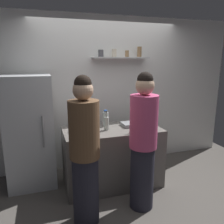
# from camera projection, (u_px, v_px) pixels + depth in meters

# --- Properties ---
(ground_plane) EXTENTS (5.28, 5.28, 0.00)m
(ground_plane) POSITION_uv_depth(u_px,v_px,m) (131.00, 198.00, 3.16)
(ground_plane) COLOR #59544F
(back_wall_assembly) EXTENTS (4.80, 0.32, 2.60)m
(back_wall_assembly) POSITION_uv_depth(u_px,v_px,m) (106.00, 93.00, 4.02)
(back_wall_assembly) COLOR white
(back_wall_assembly) RESTS_ON ground
(refrigerator) EXTENTS (0.68, 0.66, 1.67)m
(refrigerator) POSITION_uv_depth(u_px,v_px,m) (30.00, 132.00, 3.38)
(refrigerator) COLOR silver
(refrigerator) RESTS_ON ground
(counter) EXTENTS (1.43, 0.74, 0.88)m
(counter) POSITION_uv_depth(u_px,v_px,m) (112.00, 156.00, 3.46)
(counter) COLOR #66605B
(counter) RESTS_ON ground
(baking_pan) EXTENTS (0.34, 0.24, 0.05)m
(baking_pan) POSITION_uv_depth(u_px,v_px,m) (133.00, 124.00, 3.50)
(baking_pan) COLOR gray
(baking_pan) RESTS_ON counter
(utensil_holder) EXTENTS (0.10, 0.10, 0.21)m
(utensil_holder) POSITION_uv_depth(u_px,v_px,m) (95.00, 132.00, 3.00)
(utensil_holder) COLOR #B2B2B7
(utensil_holder) RESTS_ON counter
(wine_bottle_pale_glass) EXTENTS (0.07, 0.07, 0.28)m
(wine_bottle_pale_glass) POSITION_uv_depth(u_px,v_px,m) (106.00, 123.00, 3.26)
(wine_bottle_pale_glass) COLOR #B2BFB2
(wine_bottle_pale_glass) RESTS_ON counter
(wine_bottle_dark_glass) EXTENTS (0.07, 0.07, 0.32)m
(wine_bottle_dark_glass) POSITION_uv_depth(u_px,v_px,m) (139.00, 123.00, 3.21)
(wine_bottle_dark_glass) COLOR black
(wine_bottle_dark_glass) RESTS_ON counter
(wine_bottle_green_glass) EXTENTS (0.08, 0.08, 0.30)m
(wine_bottle_green_glass) POSITION_uv_depth(u_px,v_px,m) (142.00, 113.00, 3.81)
(wine_bottle_green_glass) COLOR #19471E
(wine_bottle_green_glass) RESTS_ON counter
(wine_bottle_amber_glass) EXTENTS (0.08, 0.08, 0.33)m
(wine_bottle_amber_glass) POSITION_uv_depth(u_px,v_px,m) (84.00, 121.00, 3.30)
(wine_bottle_amber_glass) COLOR #472814
(wine_bottle_amber_glass) RESTS_ON counter
(water_bottle_plastic) EXTENTS (0.09, 0.09, 0.25)m
(water_bottle_plastic) POSITION_uv_depth(u_px,v_px,m) (106.00, 119.00, 3.47)
(water_bottle_plastic) COLOR silver
(water_bottle_plastic) RESTS_ON counter
(person_pink_top) EXTENTS (0.34, 0.34, 1.74)m
(person_pink_top) POSITION_uv_depth(u_px,v_px,m) (143.00, 143.00, 2.80)
(person_pink_top) COLOR #262633
(person_pink_top) RESTS_ON ground
(person_brown_jacket) EXTENTS (0.34, 0.34, 1.73)m
(person_brown_jacket) POSITION_uv_depth(u_px,v_px,m) (85.00, 153.00, 2.53)
(person_brown_jacket) COLOR #262633
(person_brown_jacket) RESTS_ON ground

